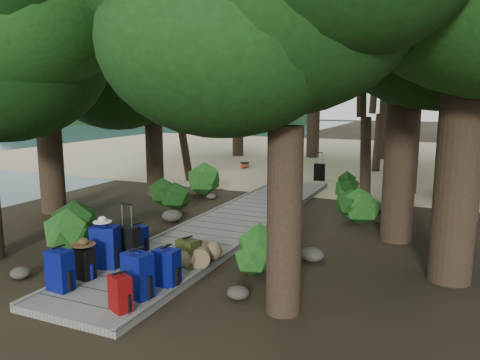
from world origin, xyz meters
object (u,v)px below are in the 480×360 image
at_px(backpack_left_a, 60,268).
at_px(backpack_right_a, 120,291).
at_px(backpack_left_b, 84,262).
at_px(duffel_right_khaki, 200,254).
at_px(backpack_left_c, 105,244).
at_px(sun_lounger, 399,170).
at_px(backpack_right_b, 138,273).
at_px(backpack_left_d, 138,236).
at_px(lone_suitcase_on_sand, 319,172).
at_px(kayak, 245,164).
at_px(suitcase_on_boardwalk, 128,243).
at_px(backpack_right_d, 188,252).
at_px(backpack_right_c, 167,265).

xyz_separation_m(backpack_left_a, backpack_right_a, (1.37, -0.21, -0.08)).
xyz_separation_m(backpack_left_b, duffel_right_khaki, (1.49, 1.46, -0.11)).
relative_size(backpack_left_c, duffel_right_khaki, 1.50).
bearing_deg(sun_lounger, backpack_right_b, -75.62).
bearing_deg(sun_lounger, duffel_right_khaki, -76.16).
relative_size(backpack_left_c, backpack_left_d, 1.52).
bearing_deg(duffel_right_khaki, sun_lounger, 54.08).
bearing_deg(backpack_left_c, backpack_left_d, 78.40).
xyz_separation_m(backpack_left_a, lone_suitcase_on_sand, (1.09, 12.42, -0.15)).
distance_m(backpack_right_a, kayak, 15.27).
bearing_deg(suitcase_on_boardwalk, backpack_left_a, -93.70).
bearing_deg(backpack_left_c, backpack_right_a, -58.87).
xyz_separation_m(backpack_left_c, backpack_right_d, (1.38, 0.64, -0.15)).
bearing_deg(backpack_right_d, suitcase_on_boardwalk, -161.40).
xyz_separation_m(backpack_left_c, backpack_right_c, (1.50, -0.26, -0.09)).
height_order(kayak, sun_lounger, sun_lounger).
height_order(backpack_right_d, duffel_right_khaki, backpack_right_d).
relative_size(backpack_left_b, backpack_left_c, 0.70).
xyz_separation_m(backpack_left_d, backpack_right_a, (1.45, -2.42, 0.01)).
distance_m(backpack_right_b, backpack_right_c, 0.61).
height_order(backpack_right_c, backpack_right_d, backpack_right_c).
xyz_separation_m(backpack_right_c, suitcase_on_boardwalk, (-1.36, 0.74, -0.01)).
relative_size(duffel_right_khaki, kayak, 0.19).
bearing_deg(backpack_right_b, backpack_right_a, -71.72).
xyz_separation_m(backpack_right_a, backpack_right_c, (0.11, 1.09, 0.05)).
height_order(backpack_left_c, backpack_left_d, backpack_left_c).
relative_size(backpack_left_a, backpack_right_a, 1.26).
bearing_deg(backpack_left_b, lone_suitcase_on_sand, 91.31).
height_order(backpack_left_b, suitcase_on_boardwalk, suitcase_on_boardwalk).
relative_size(lone_suitcase_on_sand, kayak, 0.21).
xyz_separation_m(backpack_left_d, backpack_right_c, (1.56, -1.33, 0.06)).
distance_m(backpack_left_a, duffel_right_khaki, 2.51).
distance_m(backpack_left_d, backpack_right_b, 2.38).
relative_size(backpack_left_d, backpack_right_b, 0.71).
bearing_deg(backpack_right_a, lone_suitcase_on_sand, 115.76).
distance_m(backpack_left_c, duffel_right_khaki, 1.76).
xyz_separation_m(backpack_right_a, suitcase_on_boardwalk, (-1.25, 1.83, 0.04)).
height_order(suitcase_on_boardwalk, kayak, suitcase_on_boardwalk).
relative_size(backpack_right_d, lone_suitcase_on_sand, 0.88).
bearing_deg(backpack_left_a, backpack_left_d, 95.94).
distance_m(backpack_left_b, backpack_right_c, 1.51).
distance_m(backpack_right_c, kayak, 14.26).
bearing_deg(backpack_left_d, backpack_right_a, -42.46).
distance_m(backpack_left_c, kayak, 13.61).
bearing_deg(lone_suitcase_on_sand, backpack_right_c, -94.03).
relative_size(backpack_right_b, sun_lounger, 0.44).
bearing_deg(backpack_left_a, backpack_right_b, 16.68).
bearing_deg(backpack_right_b, suitcase_on_boardwalk, 144.78).
bearing_deg(kayak, backpack_right_a, -87.70).
height_order(backpack_left_c, suitcase_on_boardwalk, backpack_left_c).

